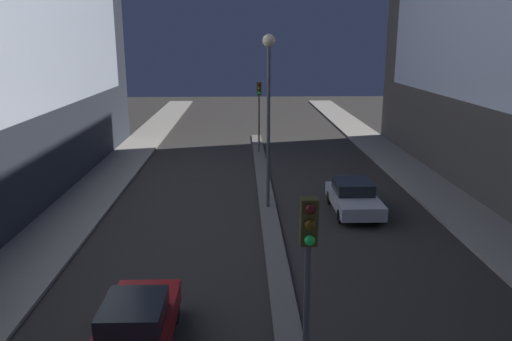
# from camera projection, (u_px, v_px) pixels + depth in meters

# --- Properties ---
(median_strip) EXTENTS (0.78, 35.24, 0.13)m
(median_strip) POSITION_uv_depth(u_px,v_px,m) (267.00, 203.00, 24.41)
(median_strip) COLOR #66605B
(median_strip) RESTS_ON ground
(traffic_light_near) EXTENTS (0.32, 0.42, 4.87)m
(traffic_light_near) POSITION_uv_depth(u_px,v_px,m) (308.00, 265.00, 9.40)
(traffic_light_near) COLOR #4C4C51
(traffic_light_near) RESTS_ON median_strip
(traffic_light_mid) EXTENTS (0.32, 0.42, 4.87)m
(traffic_light_mid) POSITION_uv_depth(u_px,v_px,m) (259.00, 101.00, 34.25)
(traffic_light_mid) COLOR #4C4C51
(traffic_light_mid) RESTS_ON median_strip
(street_lamp) EXTENTS (0.57, 0.57, 7.92)m
(street_lamp) POSITION_uv_depth(u_px,v_px,m) (269.00, 86.00, 22.22)
(street_lamp) COLOR #4C4C51
(street_lamp) RESTS_ON median_strip
(car_left_lane) EXTENTS (1.78, 4.04, 1.53)m
(car_left_lane) POSITION_uv_depth(u_px,v_px,m) (137.00, 325.00, 12.69)
(car_left_lane) COLOR maroon
(car_left_lane) RESTS_ON ground
(car_right_lane) EXTENTS (1.95, 4.30, 1.44)m
(car_right_lane) POSITION_uv_depth(u_px,v_px,m) (354.00, 197.00, 23.07)
(car_right_lane) COLOR #B2B2B7
(car_right_lane) RESTS_ON ground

